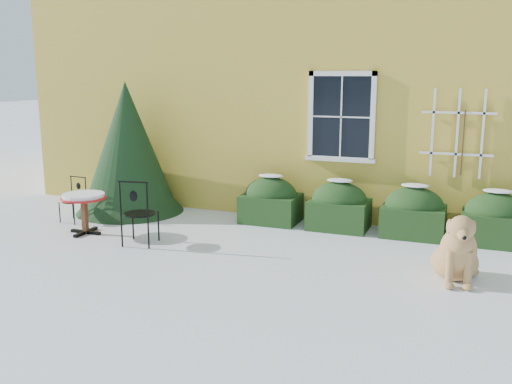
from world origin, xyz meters
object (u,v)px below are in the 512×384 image
at_px(patio_chair_near, 139,212).
at_px(patio_chair_far, 74,200).
at_px(evergreen_shrub, 128,160).
at_px(bistro_table, 84,200).
at_px(dog, 457,253).

xyz_separation_m(patio_chair_near, patio_chair_far, (-1.96, 0.85, -0.12)).
xyz_separation_m(evergreen_shrub, bistro_table, (0.19, -1.69, -0.45)).
height_order(evergreen_shrub, patio_chair_near, evergreen_shrub).
distance_m(bistro_table, patio_chair_near, 1.26).
bearing_deg(bistro_table, patio_chair_far, 138.70).
relative_size(bistro_table, dog, 0.69).
relative_size(evergreen_shrub, patio_chair_near, 2.39).
bearing_deg(patio_chair_near, bistro_table, -20.20).
bearing_deg(patio_chair_far, patio_chair_near, -19.52).
distance_m(bistro_table, patio_chair_far, 0.97).
distance_m(evergreen_shrub, patio_chair_near, 2.43).
bearing_deg(evergreen_shrub, patio_chair_near, -53.16).
xyz_separation_m(evergreen_shrub, patio_chair_near, (1.43, -1.91, -0.50)).
bearing_deg(evergreen_shrub, bistro_table, -83.70).
bearing_deg(patio_chair_far, bistro_table, -37.35).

